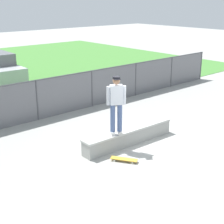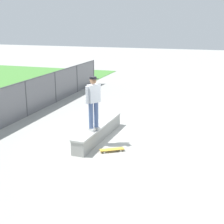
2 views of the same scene
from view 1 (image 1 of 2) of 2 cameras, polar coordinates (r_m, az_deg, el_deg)
The scene contains 5 objects.
ground_plane at distance 11.14m, azimuth 5.98°, elevation -5.82°, with size 80.00×80.00×0.00m, color #9E9E99.
concrete_ledge at distance 11.23m, azimuth 2.80°, elevation -4.06°, with size 3.52×0.60×0.53m.
skateboarder at distance 10.35m, azimuth 0.72°, elevation 1.57°, with size 0.53×0.41×1.84m.
skateboard at distance 10.12m, azimuth 2.02°, elevation -7.90°, with size 0.60×0.78×0.09m.
chainlink_fence at distance 14.20m, azimuth -7.69°, elevation 3.30°, with size 19.02×0.07×1.62m.
Camera 1 is at (-7.52, -6.83, 4.58)m, focal length 54.63 mm.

